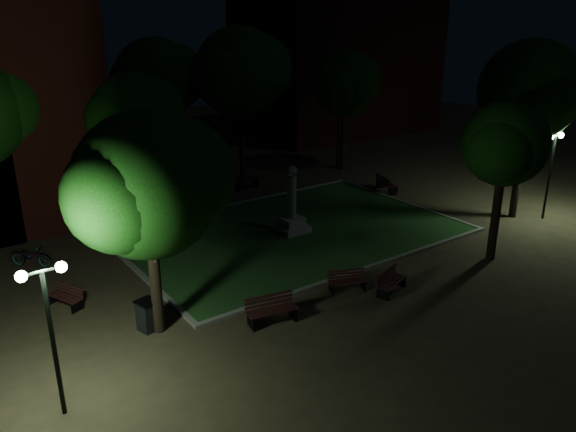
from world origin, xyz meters
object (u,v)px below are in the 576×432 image
object	(u,v)px
bench_near_right	(390,282)
trash_bin	(148,315)
bench_left_side	(66,297)
bicycle	(31,256)
bench_right_side	(386,184)
bench_near_left	(347,281)
bench_west_near	(271,310)
bench_far_side	(247,183)
monument	(292,214)

from	to	relation	value
bench_near_right	trash_bin	distance (m)	8.81
bench_left_side	bicycle	size ratio (longest dim) A/B	0.84
bench_near_right	bench_right_side	bearing A→B (deg)	27.70
bench_near_left	trash_bin	bearing A→B (deg)	-171.90
bench_near_right	bench_right_side	size ratio (longest dim) A/B	0.89
bench_near_left	bench_near_right	distance (m)	1.60
bench_west_near	bench_far_side	size ratio (longest dim) A/B	1.07
monument	trash_bin	distance (m)	9.93
bench_near_right	bicycle	bearing A→B (deg)	117.38
bench_near_right	bench_far_side	xyz separation A→B (m)	(2.54, 14.22, 0.03)
monument	bicycle	bearing A→B (deg)	163.80
bench_right_side	bench_far_side	distance (m)	8.16
bench_near_right	bench_west_near	bearing A→B (deg)	152.96
bench_near_left	bench_west_near	world-z (taller)	bench_west_near
trash_bin	bicycle	distance (m)	7.71
bench_near_left	trash_bin	world-z (taller)	trash_bin
bench_left_side	bench_right_side	distance (m)	19.26
bench_right_side	bicycle	bearing A→B (deg)	104.69
bench_near_left	bench_near_right	bearing A→B (deg)	-18.20
bench_west_near	bench_right_side	bearing A→B (deg)	42.62
monument	trash_bin	xyz separation A→B (m)	(-8.94, -4.29, -0.41)
monument	bicycle	distance (m)	11.35
bench_near_left	bench_west_near	distance (m)	3.61
bench_near_left	bench_near_right	xyz separation A→B (m)	(1.23, -1.02, 0.02)
bench_west_near	bicycle	world-z (taller)	bench_west_near
monument	trash_bin	size ratio (longest dim) A/B	2.99
monument	bench_left_side	distance (m)	10.76
bench_far_side	trash_bin	distance (m)	15.84
bench_left_side	bench_near_left	bearing A→B (deg)	37.28
bench_right_side	bench_near_right	bearing A→B (deg)	153.65
bench_west_near	bench_far_side	distance (m)	15.34
bench_near_left	trash_bin	distance (m)	7.35
monument	bench_right_side	bearing A→B (deg)	13.93
bench_right_side	bicycle	distance (m)	19.23
bench_left_side	trash_bin	size ratio (longest dim) A/B	1.40
bench_far_side	bicycle	xyz separation A→B (m)	(-12.86, -4.03, 0.04)
bench_west_near	bench_near_right	bearing A→B (deg)	2.30
bench_west_near	trash_bin	world-z (taller)	trash_bin
bicycle	bench_near_right	bearing A→B (deg)	-89.79
bench_west_near	bench_left_side	xyz separation A→B (m)	(-5.29, 5.16, -0.08)
bench_far_side	bicycle	world-z (taller)	bicycle
bench_left_side	bicycle	xyz separation A→B (m)	(-0.20, 4.27, 0.10)
trash_bin	monument	bearing A→B (deg)	25.63
monument	bench_far_side	xyz separation A→B (m)	(1.96, 7.20, -0.54)
bench_near_left	bicycle	bearing A→B (deg)	156.34
bench_right_side	trash_bin	size ratio (longest dim) A/B	1.70
bench_left_side	bench_right_side	world-z (taller)	bench_right_side
bench_near_left	bench_left_side	world-z (taller)	bench_near_left
bench_near_right	bench_west_near	size ratio (longest dim) A/B	0.89
monument	bench_west_near	xyz separation A→B (m)	(-5.40, -6.26, -0.51)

